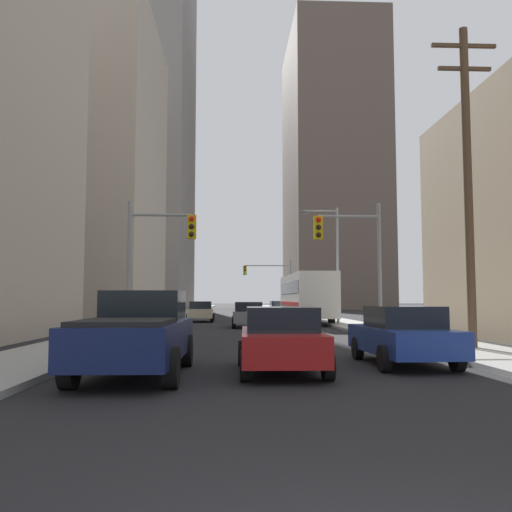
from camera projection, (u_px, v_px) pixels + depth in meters
The scene contains 17 objects.
sidewalk_left at pixel (176, 316), 52.12m from camera, with size 2.98×160.00×0.15m, color #9E9E99.
sidewalk_right at pixel (308, 316), 52.69m from camera, with size 2.98×160.00×0.15m, color #9E9E99.
city_bus at pixel (306, 296), 38.04m from camera, with size 2.67×11.52×3.40m.
pickup_truck_navy at pixel (138, 333), 12.13m from camera, with size 2.20×5.43×1.90m.
sedan_red at pixel (281, 339), 12.52m from camera, with size 1.95×4.24×1.52m.
sedan_blue at pixel (403, 335), 13.94m from camera, with size 1.95×4.26×1.52m.
sedan_grey at pixel (248, 314), 32.27m from camera, with size 1.95×4.21×1.52m.
sedan_beige at pixel (201, 311), 40.19m from camera, with size 1.95×4.23×1.52m.
sedan_silver at pixel (280, 309), 47.42m from camera, with size 1.95×4.23×1.52m.
traffic_signal_near_left at pixel (158, 246), 23.66m from camera, with size 3.00×0.44×6.00m.
traffic_signal_near_right at pixel (351, 247), 24.05m from camera, with size 3.03×0.44×6.00m.
traffic_signal_far_right at pixel (270, 277), 60.04m from camera, with size 5.41×0.44×6.00m.
utility_pole_right at pixel (468, 178), 17.80m from camera, with size 2.20×0.28×10.81m.
street_lamp_right at pixel (331, 254), 34.16m from camera, with size 2.45×0.32×7.50m.
building_left_mid_office at pixel (24, 166), 54.09m from camera, with size 25.85×20.94×29.92m, color #B7A893.
building_left_far_tower at pixel (147, 121), 91.28m from camera, with size 14.29×29.23×63.37m, color gray.
building_right_far_highrise at pixel (332, 171), 97.88m from camera, with size 15.55×26.05×49.53m, color #66564C.
Camera 1 is at (-1.05, -2.71, 1.71)m, focal length 37.88 mm.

